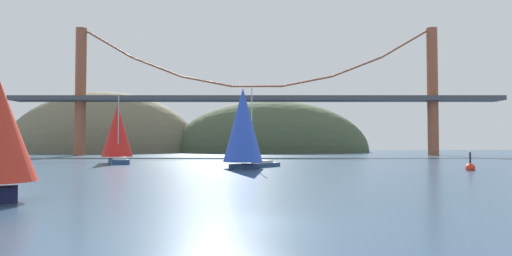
# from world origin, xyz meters

# --- Properties ---
(ground_plane) EXTENTS (360.00, 360.00, 0.00)m
(ground_plane) POSITION_xyz_m (0.00, 0.00, 0.00)
(ground_plane) COLOR #2D4760
(headland_left) EXTENTS (69.10, 44.00, 43.34)m
(headland_left) POSITION_xyz_m (-55.00, 135.00, 0.00)
(headland_left) COLOR #6B664C
(headland_left) RESTS_ON ground_plane
(headland_center) EXTENTS (70.57, 44.00, 37.16)m
(headland_center) POSITION_xyz_m (5.00, 135.00, 0.00)
(headland_center) COLOR #425138
(headland_center) RESTS_ON ground_plane
(suspension_bridge) EXTENTS (130.00, 6.00, 34.28)m
(suspension_bridge) POSITION_xyz_m (0.00, 95.00, 15.93)
(suspension_bridge) COLOR brown
(suspension_bridge) RESTS_ON ground_plane
(sailboat_blue_spinnaker) EXTENTS (8.66, 9.66, 10.77)m
(sailboat_blue_spinnaker) POSITION_xyz_m (-1.76, 37.13, 5.41)
(sailboat_blue_spinnaker) COLOR navy
(sailboat_blue_spinnaker) RESTS_ON ground_plane
(sailboat_red_spinnaker) EXTENTS (7.07, 10.04, 11.22)m
(sailboat_red_spinnaker) POSITION_xyz_m (-22.93, 51.94, 4.97)
(sailboat_red_spinnaker) COLOR navy
(sailboat_red_spinnaker) RESTS_ON ground_plane
(channel_buoy) EXTENTS (1.10, 1.10, 2.64)m
(channel_buoy) POSITION_xyz_m (25.60, 33.32, 0.37)
(channel_buoy) COLOR red
(channel_buoy) RESTS_ON ground_plane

